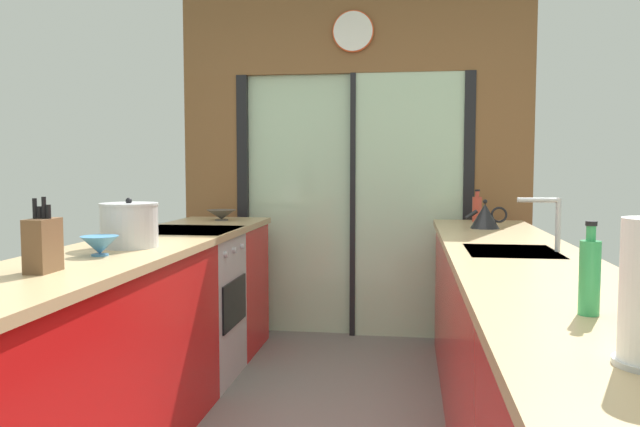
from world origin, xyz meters
The scene contains 12 objects.
back_wall_unit centered at (0.00, 2.40, 1.53)m, with size 2.64×0.12×2.70m.
left_counter_run centered at (-0.91, 0.13, 0.47)m, with size 0.62×3.80×0.92m.
right_counter_run centered at (0.91, 0.30, 0.46)m, with size 0.62×3.80×0.92m.
sink_faucet centered at (1.06, 0.55, 1.08)m, with size 0.19×0.02×0.24m.
oven_range centered at (-0.91, 1.25, 0.46)m, with size 0.60×0.60×0.92m.
mixing_bowl_mid centered at (-0.89, 0.13, 0.97)m, with size 0.16×0.16×0.09m.
mixing_bowl_far centered at (-0.89, 1.90, 0.96)m, with size 0.21×0.21×0.08m.
knife_block centered at (-0.89, -0.29, 1.02)m, with size 0.08×0.14×0.28m.
stock_pot centered at (-0.89, 0.43, 1.03)m, with size 0.27×0.27×0.24m.
kettle centered at (0.89, 1.59, 1.00)m, with size 0.25×0.18×0.18m.
soap_bottle_near centered at (0.89, -0.69, 1.02)m, with size 0.05×0.05×0.25m.
soap_bottle_far centered at (0.89, 2.05, 1.01)m, with size 0.06×0.06×0.22m.
Camera 1 is at (0.43, -2.38, 1.31)m, focal length 35.24 mm.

